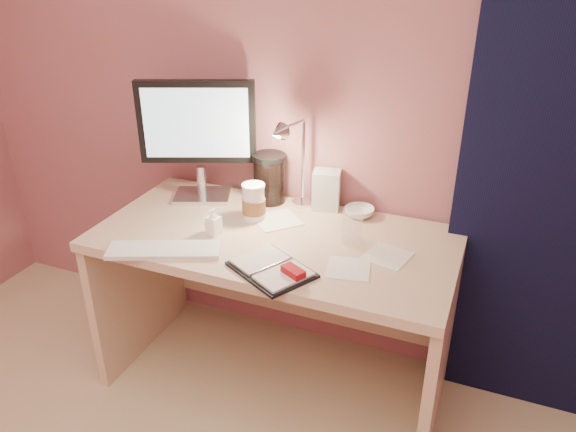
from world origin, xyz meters
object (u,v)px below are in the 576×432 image
at_px(monitor, 197,130).
at_px(dark_jar, 270,181).
at_px(coffee_cup, 254,203).
at_px(product_box, 326,190).
at_px(keyboard, 164,250).
at_px(lotion_bottle, 213,221).
at_px(planner, 273,269).
at_px(bowl, 359,212).
at_px(desk, 282,275).
at_px(clear_cup, 352,227).
at_px(desk_lamp, 302,158).

relative_size(monitor, dark_jar, 2.70).
relative_size(coffee_cup, product_box, 0.91).
relative_size(keyboard, lotion_bottle, 3.83).
bearing_deg(monitor, keyboard, -98.53).
bearing_deg(monitor, planner, -61.66).
bearing_deg(monitor, coffee_cup, -41.05).
relative_size(monitor, bowl, 4.26).
bearing_deg(desk, lotion_bottle, -145.68).
distance_m(coffee_cup, product_box, 0.32).
height_order(coffee_cup, clear_cup, coffee_cup).
bearing_deg(lotion_bottle, dark_jar, 77.49).
bearing_deg(coffee_cup, clear_cup, -5.56).
bearing_deg(keyboard, dark_jar, 49.32).
relative_size(desk, dark_jar, 7.22).
xyz_separation_m(desk, lotion_bottle, (-0.22, -0.15, 0.28)).
distance_m(desk, coffee_cup, 0.33).
bearing_deg(coffee_cup, planner, -55.68).
xyz_separation_m(monitor, keyboard, (0.11, -0.48, -0.30)).
distance_m(keyboard, planner, 0.43).
xyz_separation_m(lotion_bottle, desk_lamp, (0.26, 0.28, 0.20)).
xyz_separation_m(coffee_cup, clear_cup, (0.43, -0.04, -0.01)).
bearing_deg(product_box, desk, -126.98).
bearing_deg(desk, bowl, 38.41).
relative_size(desk, lotion_bottle, 13.02).
xyz_separation_m(dark_jar, product_box, (0.25, 0.02, -0.01)).
relative_size(planner, coffee_cup, 2.21).
bearing_deg(keyboard, lotion_bottle, 39.90).
height_order(coffee_cup, desk_lamp, desk_lamp).
relative_size(keyboard, bowl, 3.35).
distance_m(monitor, desk_lamp, 0.47).
xyz_separation_m(planner, coffee_cup, (-0.23, 0.34, 0.06)).
xyz_separation_m(clear_cup, lotion_bottle, (-0.52, -0.13, -0.01)).
bearing_deg(planner, dark_jar, 144.22).
xyz_separation_m(planner, bowl, (0.16, 0.53, 0.01)).
bearing_deg(planner, desk, 136.99).
xyz_separation_m(keyboard, clear_cup, (0.62, 0.33, 0.06)).
bearing_deg(clear_cup, desk_lamp, 149.99).
distance_m(monitor, lotion_bottle, 0.44).
relative_size(coffee_cup, bowl, 1.26).
bearing_deg(bowl, desk_lamp, -161.70).
xyz_separation_m(monitor, product_box, (0.55, 0.10, -0.23)).
bearing_deg(keyboard, coffee_cup, 39.91).
bearing_deg(lotion_bottle, keyboard, -117.52).
height_order(keyboard, dark_jar, dark_jar).
relative_size(desk, bowl, 11.39).
xyz_separation_m(coffee_cup, lotion_bottle, (-0.09, -0.17, -0.02)).
height_order(desk, dark_jar, dark_jar).
xyz_separation_m(coffee_cup, dark_jar, (-0.01, 0.19, 0.02)).
bearing_deg(desk_lamp, bowl, 35.13).
height_order(bowl, desk_lamp, desk_lamp).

